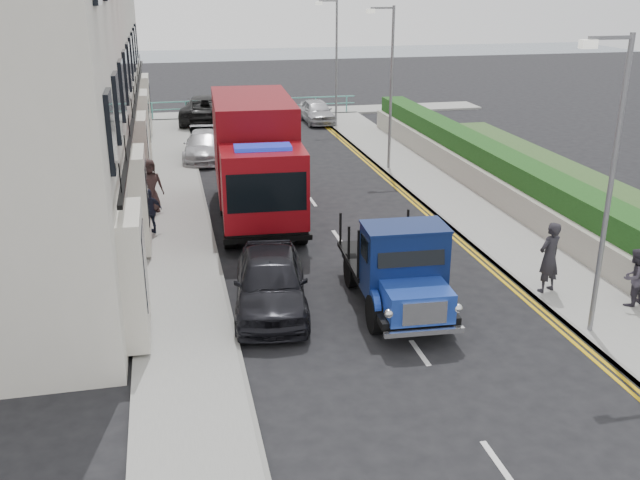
% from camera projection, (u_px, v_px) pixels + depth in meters
% --- Properties ---
extents(ground, '(120.00, 120.00, 0.00)m').
position_uv_depth(ground, '(393.00, 315.00, 18.11)').
color(ground, black).
rests_on(ground, ground).
extents(pavement_west, '(2.40, 38.00, 0.12)m').
position_uv_depth(pavement_west, '(175.00, 218.00, 25.30)').
color(pavement_west, gray).
rests_on(pavement_west, ground).
extents(pavement_east, '(2.60, 38.00, 0.12)m').
position_uv_depth(pavement_east, '(452.00, 199.00, 27.41)').
color(pavement_east, gray).
rests_on(pavement_east, ground).
extents(promenade, '(30.00, 2.50, 0.12)m').
position_uv_depth(promenade, '(251.00, 114.00, 44.68)').
color(promenade, gray).
rests_on(promenade, ground).
extents(sea_plane, '(120.00, 120.00, 0.00)m').
position_uv_depth(sea_plane, '(213.00, 62.00, 73.11)').
color(sea_plane, '#4F606C').
rests_on(sea_plane, ground).
extents(terrace_west, '(6.31, 30.20, 14.25)m').
position_uv_depth(terrace_west, '(38.00, 4.00, 25.65)').
color(terrace_west, silver).
rests_on(terrace_west, ground).
extents(garden_east, '(1.45, 28.00, 1.75)m').
position_uv_depth(garden_east, '(500.00, 175.00, 27.50)').
color(garden_east, '#B2AD9E').
rests_on(garden_east, ground).
extents(seafront_railing, '(13.00, 0.08, 1.11)m').
position_uv_depth(seafront_railing, '(252.00, 108.00, 43.76)').
color(seafront_railing, '#59B2A5').
rests_on(seafront_railing, ground).
extents(lamp_near, '(1.23, 0.18, 7.00)m').
position_uv_depth(lamp_near, '(608.00, 173.00, 15.74)').
color(lamp_near, slate).
rests_on(lamp_near, ground).
extents(lamp_mid, '(1.23, 0.18, 7.00)m').
position_uv_depth(lamp_mid, '(389.00, 79.00, 30.40)').
color(lamp_mid, slate).
rests_on(lamp_mid, ground).
extents(lamp_far, '(1.23, 0.18, 7.00)m').
position_uv_depth(lamp_far, '(334.00, 56.00, 39.57)').
color(lamp_far, slate).
rests_on(lamp_far, ground).
extents(bedford_lorry, '(2.26, 5.18, 2.40)m').
position_uv_depth(bedford_lorry, '(401.00, 274.00, 17.79)').
color(bedford_lorry, black).
rests_on(bedford_lorry, ground).
extents(red_lorry, '(3.05, 8.00, 4.12)m').
position_uv_depth(red_lorry, '(255.00, 156.00, 24.96)').
color(red_lorry, black).
rests_on(red_lorry, ground).
extents(parked_car_front, '(2.40, 4.74, 1.55)m').
position_uv_depth(parked_car_front, '(271.00, 282.00, 18.17)').
color(parked_car_front, black).
rests_on(parked_car_front, ground).
extents(parked_car_mid, '(1.61, 4.10, 1.33)m').
position_uv_depth(parked_car_mid, '(247.00, 195.00, 25.76)').
color(parked_car_mid, '#6084CE').
rests_on(parked_car_mid, ground).
extents(parked_car_rear, '(2.32, 4.60, 1.28)m').
position_uv_depth(parked_car_rear, '(204.00, 146.00, 33.50)').
color(parked_car_rear, '#B9B9BE').
rests_on(parked_car_rear, ground).
extents(seafront_car_left, '(3.55, 6.17, 1.62)m').
position_uv_depth(seafront_car_left, '(206.00, 109.00, 42.01)').
color(seafront_car_left, black).
rests_on(seafront_car_left, ground).
extents(seafront_car_right, '(1.69, 4.00, 1.35)m').
position_uv_depth(seafront_car_right, '(317.00, 111.00, 41.98)').
color(seafront_car_right, '#B0B0B5').
rests_on(seafront_car_right, ground).
extents(pedestrian_east_near, '(0.83, 0.69, 1.95)m').
position_uv_depth(pedestrian_east_near, '(549.00, 257.00, 18.89)').
color(pedestrian_east_near, '#232127').
rests_on(pedestrian_east_near, pavement_east).
extents(pedestrian_east_far, '(0.90, 0.81, 1.53)m').
position_uv_depth(pedestrian_east_far, '(634.00, 277.00, 18.17)').
color(pedestrian_east_far, '#37323D').
rests_on(pedestrian_east_far, pavement_east).
extents(pedestrian_west_near, '(0.95, 0.81, 1.52)m').
position_uv_depth(pedestrian_west_near, '(150.00, 211.00, 23.30)').
color(pedestrian_west_near, '#1C2132').
rests_on(pedestrian_west_near, pavement_west).
extents(pedestrian_west_far, '(1.09, 0.88, 1.93)m').
position_uv_depth(pedestrian_west_far, '(150.00, 186.00, 25.45)').
color(pedestrian_west_far, '#362827').
rests_on(pedestrian_west_far, pavement_west).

